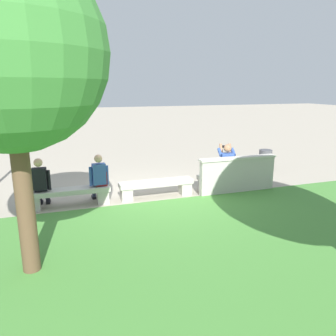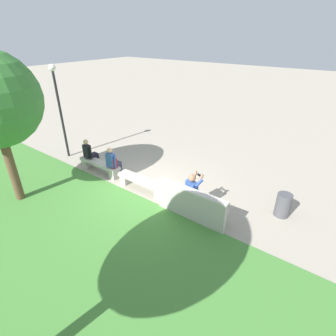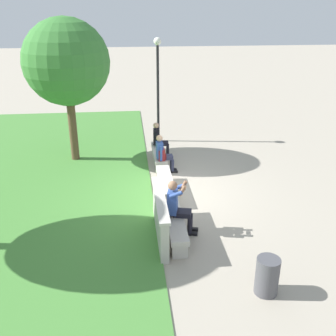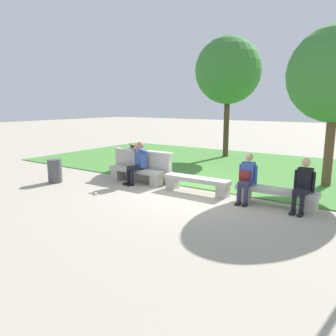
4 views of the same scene
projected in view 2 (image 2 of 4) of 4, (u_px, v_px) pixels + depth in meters
name	position (u px, v px, depth m)	size (l,w,h in m)	color
ground_plane	(142.00, 190.00, 9.34)	(80.00, 80.00, 0.00)	#A89E8C
grass_strip	(19.00, 269.00, 6.21)	(18.45, 8.00, 0.03)	#478438
bench_main	(196.00, 205.00, 8.01)	(1.99, 0.40, 0.45)	#B7B2A8
bench_near	(142.00, 183.00, 9.20)	(1.99, 0.40, 0.45)	#B7B2A8
bench_mid	(100.00, 165.00, 10.38)	(1.99, 0.40, 0.45)	#B7B2A8
backrest_wall_with_plaque	(191.00, 204.00, 7.67)	(2.27, 0.24, 1.01)	#B7B2A8
person_photographer	(194.00, 190.00, 7.94)	(0.53, 0.78, 1.32)	black
person_distant	(113.00, 161.00, 9.86)	(0.48, 0.69, 1.26)	black
person_companion	(90.00, 152.00, 10.58)	(0.48, 0.69, 1.26)	black
backpack	(113.00, 163.00, 9.83)	(0.28, 0.24, 0.43)	maroon
trash_bin	(283.00, 205.00, 7.88)	(0.44, 0.44, 0.75)	#4C4C51
lamp_post	(58.00, 99.00, 10.72)	(0.28, 0.28, 3.91)	black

